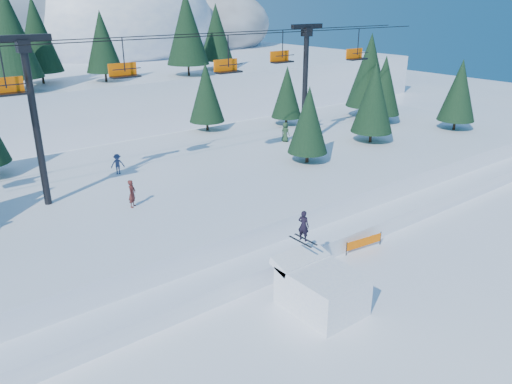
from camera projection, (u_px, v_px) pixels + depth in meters
ground at (357, 318)px, 24.47m from camera, size 160.00×160.00×0.00m
mid_shelf at (175, 191)px, 37.27m from camera, size 70.00×22.00×2.50m
berm at (257, 248)px, 30.16m from camera, size 70.00×6.00×1.10m
jump_kicker at (320, 288)px, 24.92m from camera, size 3.09×4.34×4.81m
chairlift at (188, 80)px, 35.32m from camera, size 46.00×3.21×10.28m
conifer_stand at (153, 115)px, 35.32m from camera, size 62.20×18.37×9.78m
distant_skiers at (152, 168)px, 35.72m from camera, size 26.79×7.35×1.77m
banner_near at (364, 242)px, 30.96m from camera, size 2.84×0.40×0.90m
banner_far at (387, 217)px, 34.48m from camera, size 2.70×1.00×0.90m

